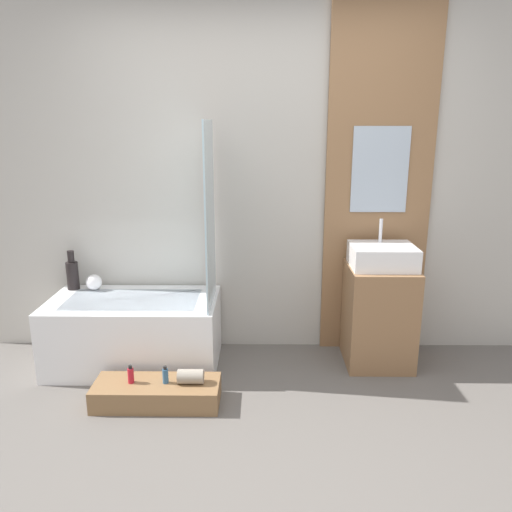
{
  "coord_description": "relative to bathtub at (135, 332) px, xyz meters",
  "views": [
    {
      "loc": [
        0.01,
        -2.1,
        1.7
      ],
      "look_at": [
        -0.02,
        0.72,
        0.95
      ],
      "focal_mm": 35.0,
      "sensor_mm": 36.0,
      "label": 1
    }
  ],
  "objects": [
    {
      "name": "vanity_cabinet",
      "position": [
        1.76,
        0.06,
        0.11
      ],
      "size": [
        0.46,
        0.48,
        0.73
      ],
      "primitive_type": "cube",
      "color": "#8E6642",
      "rests_on": "ground_plane"
    },
    {
      "name": "wall_tiled_back",
      "position": [
        0.9,
        0.37,
        1.05
      ],
      "size": [
        4.2,
        0.06,
        2.6
      ],
      "primitive_type": "cube",
      "color": "#B7B2A8",
      "rests_on": "ground_plane"
    },
    {
      "name": "vase_tall_dark",
      "position": [
        -0.5,
        0.23,
        0.37
      ],
      "size": [
        0.09,
        0.09,
        0.3
      ],
      "color": "black",
      "rests_on": "bathtub"
    },
    {
      "name": "glass_shower_screen",
      "position": [
        0.56,
        -0.04,
        0.86
      ],
      "size": [
        0.01,
        0.53,
        1.23
      ],
      "primitive_type": "cube",
      "color": "silver",
      "rests_on": "bathtub"
    },
    {
      "name": "towel_roll",
      "position": [
        0.47,
        -0.53,
        -0.06
      ],
      "size": [
        0.16,
        0.09,
        0.09
      ],
      "primitive_type": "cylinder",
      "rotation": [
        0.0,
        1.57,
        0.0
      ],
      "color": "gray",
      "rests_on": "wooden_step_bench"
    },
    {
      "name": "wall_wood_accent",
      "position": [
        1.76,
        0.32,
        1.05
      ],
      "size": [
        0.77,
        0.04,
        2.6
      ],
      "color": "#8E6642",
      "rests_on": "ground_plane"
    },
    {
      "name": "ground_plane",
      "position": [
        0.9,
        -1.21,
        -0.25
      ],
      "size": [
        12.0,
        12.0,
        0.0
      ],
      "primitive_type": "plane",
      "color": "#605B56"
    },
    {
      "name": "sink",
      "position": [
        1.76,
        0.06,
        0.55
      ],
      "size": [
        0.44,
        0.37,
        0.32
      ],
      "color": "white",
      "rests_on": "vanity_cabinet"
    },
    {
      "name": "bathtub",
      "position": [
        0.0,
        0.0,
        0.0
      ],
      "size": [
        1.19,
        0.64,
        0.5
      ],
      "color": "white",
      "rests_on": "ground_plane"
    },
    {
      "name": "bottle_soap_primary",
      "position": [
        0.1,
        -0.53,
        -0.06
      ],
      "size": [
        0.04,
        0.04,
        0.12
      ],
      "color": "#B21928",
      "rests_on": "wooden_step_bench"
    },
    {
      "name": "bottle_soap_secondary",
      "position": [
        0.32,
        -0.53,
        -0.06
      ],
      "size": [
        0.04,
        0.04,
        0.11
      ],
      "color": "#2D567A",
      "rests_on": "wooden_step_bench"
    },
    {
      "name": "vase_round_light",
      "position": [
        -0.34,
        0.21,
        0.3
      ],
      "size": [
        0.12,
        0.12,
        0.12
      ],
      "primitive_type": "sphere",
      "color": "white",
      "rests_on": "bathtub"
    },
    {
      "name": "wooden_step_bench",
      "position": [
        0.26,
        -0.53,
        -0.18
      ],
      "size": [
        0.78,
        0.29,
        0.14
      ],
      "primitive_type": "cube",
      "color": "olive",
      "rests_on": "ground_plane"
    }
  ]
}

